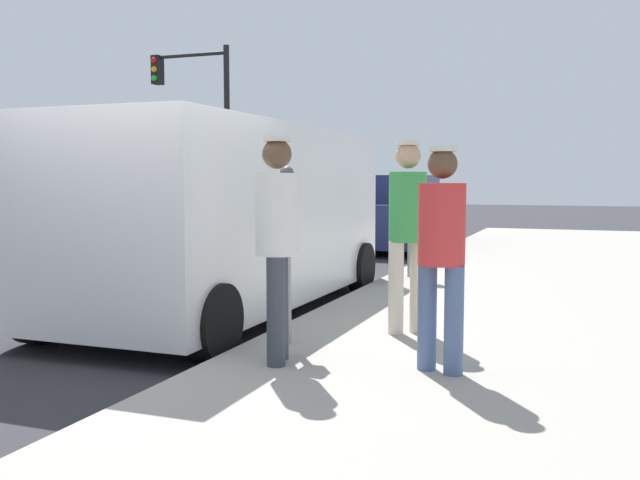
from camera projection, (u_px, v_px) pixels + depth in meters
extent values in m
plane|color=#2D2D33|center=(123.00, 359.00, 6.12)|extent=(80.00, 80.00, 0.00)
cube|color=#9E998E|center=(545.00, 394.00, 4.87)|extent=(5.00, 32.00, 0.15)
cylinder|color=gray|center=(287.00, 277.00, 6.03)|extent=(0.07, 0.07, 1.15)
cube|color=#4C4C51|center=(287.00, 193.00, 5.97)|extent=(0.14, 0.18, 0.28)
sphere|color=#47474C|center=(287.00, 173.00, 5.95)|extent=(0.12, 0.12, 0.12)
cylinder|color=gray|center=(410.00, 237.00, 10.18)|extent=(0.07, 0.07, 1.15)
cube|color=#4C4C51|center=(411.00, 188.00, 10.12)|extent=(0.14, 0.18, 0.28)
sphere|color=#47474C|center=(411.00, 176.00, 10.11)|extent=(0.12, 0.12, 0.12)
cylinder|color=#4C608C|center=(454.00, 321.00, 5.06)|extent=(0.14, 0.14, 0.79)
cylinder|color=#4C608C|center=(427.00, 317.00, 5.20)|extent=(0.14, 0.14, 0.79)
cylinder|color=red|center=(442.00, 224.00, 5.07)|extent=(0.34, 0.34, 0.59)
sphere|color=brown|center=(443.00, 164.00, 5.03)|extent=(0.21, 0.21, 0.21)
cylinder|color=silver|center=(443.00, 149.00, 5.03)|extent=(0.20, 0.20, 0.04)
cylinder|color=#383D47|center=(276.00, 312.00, 5.29)|extent=(0.14, 0.14, 0.83)
cylinder|color=#383D47|center=(280.00, 306.00, 5.51)|extent=(0.14, 0.14, 0.83)
cylinder|color=white|center=(277.00, 214.00, 5.34)|extent=(0.34, 0.34, 0.62)
sphere|color=brown|center=(277.00, 154.00, 5.30)|extent=(0.22, 0.22, 0.22)
cylinder|color=silver|center=(277.00, 139.00, 5.29)|extent=(0.21, 0.21, 0.04)
cylinder|color=beige|center=(417.00, 287.00, 6.48)|extent=(0.14, 0.14, 0.84)
cylinder|color=beige|center=(396.00, 288.00, 6.41)|extent=(0.14, 0.14, 0.84)
cylinder|color=green|center=(408.00, 207.00, 6.38)|extent=(0.34, 0.34, 0.63)
sphere|color=tan|center=(408.00, 156.00, 6.34)|extent=(0.23, 0.23, 0.23)
cylinder|color=silver|center=(408.00, 143.00, 6.33)|extent=(0.22, 0.22, 0.04)
cube|color=white|center=(229.00, 213.00, 8.18)|extent=(2.02, 5.21, 1.96)
cube|color=black|center=(308.00, 179.00, 10.42)|extent=(1.84, 0.09, 0.88)
cylinder|color=black|center=(239.00, 261.00, 10.49)|extent=(0.22, 0.68, 0.68)
cylinder|color=black|center=(361.00, 267.00, 9.81)|extent=(0.22, 0.68, 0.68)
cylinder|color=black|center=(38.00, 308.00, 6.68)|extent=(0.22, 0.68, 0.68)
cylinder|color=black|center=(214.00, 323.00, 6.00)|extent=(0.22, 0.68, 0.68)
cube|color=navy|center=(397.00, 222.00, 15.88)|extent=(1.87, 4.42, 0.89)
cube|color=navy|center=(395.00, 189.00, 15.61)|extent=(1.62, 2.00, 0.60)
cylinder|color=black|center=(380.00, 230.00, 17.75)|extent=(0.23, 0.60, 0.60)
cylinder|color=black|center=(448.00, 231.00, 17.16)|extent=(0.23, 0.60, 0.60)
cylinder|color=black|center=(338.00, 240.00, 14.66)|extent=(0.23, 0.60, 0.60)
cylinder|color=black|center=(419.00, 243.00, 14.07)|extent=(0.23, 0.60, 0.60)
cylinder|color=black|center=(227.00, 142.00, 19.37)|extent=(0.16, 0.16, 5.20)
cylinder|color=black|center=(188.00, 55.00, 19.59)|extent=(2.40, 0.10, 0.10)
cube|color=black|center=(158.00, 70.00, 19.98)|extent=(0.24, 0.32, 0.80)
sphere|color=red|center=(154.00, 60.00, 19.80)|extent=(0.17, 0.17, 0.17)
sphere|color=yellow|center=(154.00, 69.00, 19.82)|extent=(0.17, 0.17, 0.17)
sphere|color=green|center=(154.00, 78.00, 19.84)|extent=(0.17, 0.17, 0.17)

